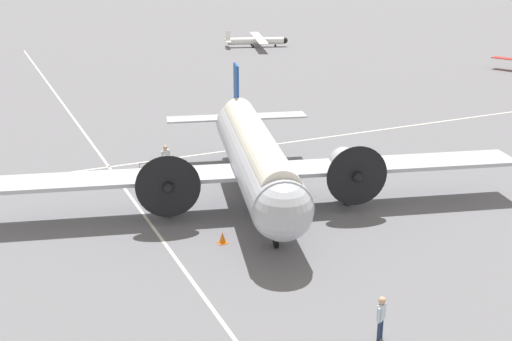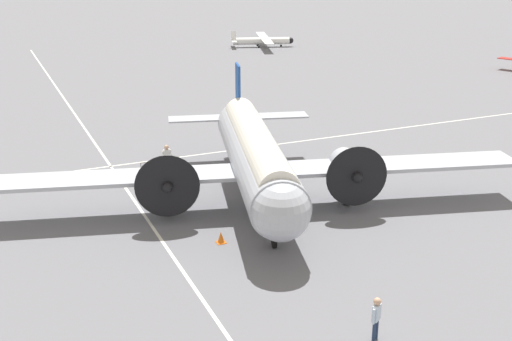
# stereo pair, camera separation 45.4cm
# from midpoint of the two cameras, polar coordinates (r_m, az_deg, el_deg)

# --- Properties ---
(ground_plane) EXTENTS (300.00, 300.00, 0.00)m
(ground_plane) POSITION_cam_midpoint_polar(r_m,az_deg,el_deg) (34.91, 0.37, -2.76)
(ground_plane) COLOR slate
(apron_line_eastwest) EXTENTS (120.00, 0.16, 0.01)m
(apron_line_eastwest) POSITION_cam_midpoint_polar(r_m,az_deg,el_deg) (42.80, -4.56, 1.45)
(apron_line_eastwest) COLOR silver
(apron_line_eastwest) RESTS_ON ground_plane
(apron_line_northsouth) EXTENTS (0.16, 120.00, 0.01)m
(apron_line_northsouth) POSITION_cam_midpoint_polar(r_m,az_deg,el_deg) (33.10, -9.25, -4.31)
(apron_line_northsouth) COLOR silver
(apron_line_northsouth) RESTS_ON ground_plane
(airliner_main) EXTENTS (27.51, 17.52, 6.11)m
(airliner_main) POSITION_cam_midpoint_polar(r_m,az_deg,el_deg) (33.57, 0.50, 1.08)
(airliner_main) COLOR #ADB2BC
(airliner_main) RESTS_ON ground_plane
(crew_foreground) EXTENTS (0.51, 0.37, 1.71)m
(crew_foreground) POSITION_cam_midpoint_polar(r_m,az_deg,el_deg) (23.30, 11.21, -12.45)
(crew_foreground) COLOR navy
(crew_foreground) RESTS_ON ground_plane
(passenger_boarding) EXTENTS (0.59, 0.28, 1.78)m
(passenger_boarding) POSITION_cam_midpoint_polar(r_m,az_deg,el_deg) (39.22, -7.60, 1.30)
(passenger_boarding) COLOR navy
(passenger_boarding) RESTS_ON ground_plane
(suitcase_near_door) EXTENTS (0.35, 0.19, 0.63)m
(suitcase_near_door) POSITION_cam_midpoint_polar(r_m,az_deg,el_deg) (39.57, -8.24, 0.23)
(suitcase_near_door) COLOR #232328
(suitcase_near_door) RESTS_ON ground_plane
(suitcase_upright_spare) EXTENTS (0.48, 0.14, 0.55)m
(suitcase_upright_spare) POSITION_cam_midpoint_polar(r_m,az_deg,el_deg) (39.52, -6.27, 0.23)
(suitcase_upright_spare) COLOR brown
(suitcase_upright_spare) RESTS_ON ground_plane
(baggage_cart) EXTENTS (1.25, 1.83, 0.56)m
(baggage_cart) POSITION_cam_midpoint_polar(r_m,az_deg,el_deg) (39.28, -9.03, -0.00)
(baggage_cart) COLOR #6B665B
(baggage_cart) RESTS_ON ground_plane
(light_aircraft_distant) EXTENTS (8.61, 11.24, 2.17)m
(light_aircraft_distant) POSITION_cam_midpoint_polar(r_m,az_deg,el_deg) (88.38, 0.80, 11.48)
(light_aircraft_distant) COLOR white
(light_aircraft_distant) RESTS_ON ground_plane
(traffic_cone) EXTENTS (0.42, 0.42, 0.55)m
(traffic_cone) POSITION_cam_midpoint_polar(r_m,az_deg,el_deg) (30.16, -2.70, -5.99)
(traffic_cone) COLOR orange
(traffic_cone) RESTS_ON ground_plane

